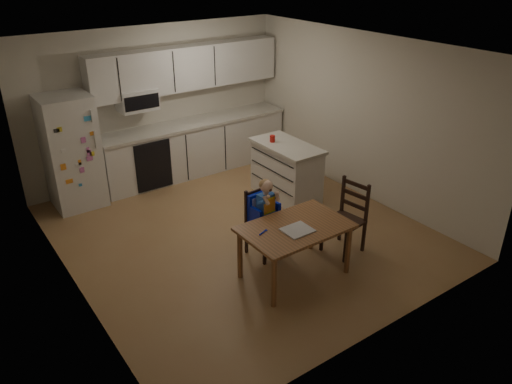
{
  "coord_description": "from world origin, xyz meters",
  "views": [
    {
      "loc": [
        -3.29,
        -5.03,
        3.56
      ],
      "look_at": [
        -0.17,
        -0.62,
        0.91
      ],
      "focal_mm": 35.0,
      "sensor_mm": 36.0,
      "label": 1
    }
  ],
  "objects": [
    {
      "name": "room",
      "position": [
        0.0,
        0.48,
        1.25
      ],
      "size": [
        4.52,
        5.01,
        2.51
      ],
      "color": "#9B7046",
      "rests_on": "ground"
    },
    {
      "name": "refrigerator",
      "position": [
        -1.55,
        2.15,
        0.85
      ],
      "size": [
        0.72,
        0.7,
        1.7
      ],
      "primitive_type": "cube",
      "color": "silver",
      "rests_on": "ground"
    },
    {
      "name": "kitchen_run",
      "position": [
        0.5,
        2.24,
        0.88
      ],
      "size": [
        3.37,
        0.62,
        2.15
      ],
      "color": "silver",
      "rests_on": "ground"
    },
    {
      "name": "kitchen_island",
      "position": [
        1.2,
        0.5,
        0.44
      ],
      "size": [
        0.62,
        1.18,
        0.87
      ],
      "color": "silver",
      "rests_on": "ground"
    },
    {
      "name": "red_cup",
      "position": [
        1.09,
        0.73,
        0.93
      ],
      "size": [
        0.08,
        0.08,
        0.1
      ],
      "primitive_type": "cylinder",
      "color": "red",
      "rests_on": "kitchen_island"
    },
    {
      "name": "dining_table",
      "position": [
        -0.03,
        -1.22,
        0.58
      ],
      "size": [
        1.26,
        0.81,
        0.67
      ],
      "color": "brown",
      "rests_on": "ground"
    },
    {
      "name": "napkin",
      "position": [
        -0.08,
        -1.31,
        0.68
      ],
      "size": [
        0.33,
        0.28,
        0.01
      ],
      "primitive_type": "cube",
      "color": "silver",
      "rests_on": "dining_table"
    },
    {
      "name": "toddler_spoon",
      "position": [
        -0.44,
        -1.13,
        0.68
      ],
      "size": [
        0.12,
        0.06,
        0.02
      ],
      "primitive_type": "cylinder",
      "rotation": [
        0.0,
        1.57,
        0.35
      ],
      "color": "#091AB7",
      "rests_on": "dining_table"
    },
    {
      "name": "chair_booster",
      "position": [
        -0.04,
        -0.61,
        0.63
      ],
      "size": [
        0.43,
        0.43,
        1.04
      ],
      "rotation": [
        0.0,
        0.0,
        0.09
      ],
      "color": "black",
      "rests_on": "ground"
    },
    {
      "name": "chair_side",
      "position": [
        0.91,
        -1.16,
        0.54
      ],
      "size": [
        0.48,
        0.48,
        0.95
      ],
      "rotation": [
        0.0,
        0.0,
        -1.43
      ],
      "color": "black",
      "rests_on": "ground"
    }
  ]
}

